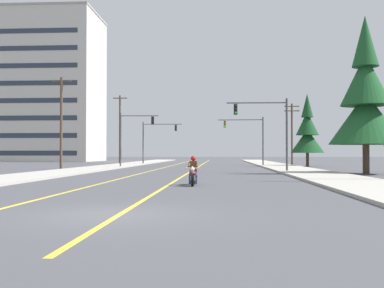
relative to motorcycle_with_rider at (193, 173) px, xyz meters
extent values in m
plane|color=#47474C|center=(-1.52, -11.05, -0.59)|extent=(400.00, 400.00, 0.00)
cube|color=yellow|center=(-1.25, 33.95, -0.58)|extent=(0.16, 100.00, 0.01)
cube|color=yellow|center=(-4.89, 33.95, -0.58)|extent=(0.16, 100.00, 0.01)
cube|color=#ADA89E|center=(8.28, 28.95, -0.52)|extent=(4.40, 110.00, 0.14)
cube|color=#ADA89E|center=(-11.31, 28.95, -0.52)|extent=(4.40, 110.00, 0.14)
cylinder|color=black|center=(0.02, -0.82, -0.27)|extent=(0.13, 0.64, 0.64)
cylinder|color=black|center=(-0.01, 0.72, -0.27)|extent=(0.13, 0.64, 0.64)
cylinder|color=silver|center=(0.02, -0.72, 0.05)|extent=(0.08, 0.33, 0.68)
sphere|color=white|center=(0.02, -0.87, 0.23)|extent=(0.20, 0.20, 0.20)
cylinder|color=silver|center=(0.02, -0.67, 0.28)|extent=(0.70, 0.06, 0.04)
ellipsoid|color=maroon|center=(0.01, -0.17, 0.01)|extent=(0.33, 0.57, 0.28)
cube|color=silver|center=(0.00, -0.05, -0.22)|extent=(0.25, 0.45, 0.24)
cube|color=black|center=(0.00, 0.27, -0.05)|extent=(0.29, 0.53, 0.12)
cube|color=maroon|center=(-0.01, 0.67, 0.03)|extent=(0.21, 0.36, 0.08)
cylinder|color=silver|center=(-0.15, 0.35, -0.29)|extent=(0.09, 0.55, 0.08)
cube|color=brown|center=(0.00, 0.23, 0.33)|extent=(0.37, 0.25, 0.56)
sphere|color=#B21919|center=(0.00, 0.21, 0.74)|extent=(0.26, 0.26, 0.26)
cylinder|color=navy|center=(0.14, 0.09, -0.05)|extent=(0.15, 0.44, 0.30)
cylinder|color=navy|center=(0.16, -0.09, -0.35)|extent=(0.11, 0.16, 0.35)
cylinder|color=brown|center=(0.20, -0.03, 0.43)|extent=(0.11, 0.52, 0.27)
cylinder|color=navy|center=(-0.14, 0.09, -0.05)|extent=(0.15, 0.44, 0.30)
cylinder|color=navy|center=(-0.16, -0.09, -0.35)|extent=(0.11, 0.16, 0.35)
cylinder|color=brown|center=(-0.20, -0.03, 0.43)|extent=(0.11, 0.52, 0.27)
cylinder|color=#47474C|center=(6.93, 16.25, 2.51)|extent=(0.18, 0.18, 6.20)
cylinder|color=#47474C|center=(4.40, 16.20, 5.26)|extent=(5.05, 0.19, 0.11)
cube|color=black|center=(2.63, 16.17, 4.71)|extent=(0.30, 0.24, 0.90)
sphere|color=black|center=(2.64, 16.02, 5.01)|extent=(0.18, 0.18, 0.18)
sphere|color=black|center=(2.64, 16.02, 4.71)|extent=(0.18, 0.18, 0.18)
sphere|color=green|center=(2.64, 16.02, 4.41)|extent=(0.18, 0.18, 0.18)
cylinder|color=#47474C|center=(-9.95, 28.81, 2.51)|extent=(0.18, 0.18, 6.20)
cylinder|color=#47474C|center=(-7.82, 28.91, 5.26)|extent=(4.28, 0.32, 0.11)
cube|color=black|center=(-6.32, 28.98, 4.71)|extent=(0.31, 0.25, 0.90)
sphere|color=black|center=(-6.33, 29.14, 5.01)|extent=(0.18, 0.18, 0.18)
sphere|color=black|center=(-6.33, 29.14, 4.71)|extent=(0.18, 0.18, 0.18)
sphere|color=green|center=(-6.33, 29.14, 4.41)|extent=(0.18, 0.18, 0.18)
cylinder|color=#47474C|center=(6.73, 35.84, 2.51)|extent=(0.18, 0.18, 6.20)
cylinder|color=#47474C|center=(3.90, 35.93, 5.26)|extent=(5.67, 0.30, 0.11)
cube|color=#B79319|center=(1.92, 36.00, 4.71)|extent=(0.31, 0.25, 0.90)
sphere|color=black|center=(1.91, 35.84, 5.01)|extent=(0.18, 0.18, 0.18)
sphere|color=black|center=(1.91, 35.84, 4.71)|extent=(0.18, 0.18, 0.18)
sphere|color=green|center=(1.91, 35.84, 4.41)|extent=(0.18, 0.18, 0.18)
cylinder|color=#47474C|center=(-9.95, 44.08, 2.51)|extent=(0.18, 0.18, 6.20)
cylinder|color=#47474C|center=(-7.12, 44.06, 5.26)|extent=(5.66, 0.14, 0.11)
cube|color=black|center=(-5.14, 44.05, 4.71)|extent=(0.30, 0.24, 0.90)
sphere|color=black|center=(-5.14, 44.21, 5.01)|extent=(0.18, 0.18, 0.18)
sphere|color=black|center=(-5.14, 44.21, 4.71)|extent=(0.18, 0.18, 0.18)
sphere|color=green|center=(-5.14, 44.21, 4.41)|extent=(0.18, 0.18, 0.18)
cylinder|color=#4C3828|center=(-14.54, 22.30, 4.01)|extent=(0.26, 0.26, 9.20)
cube|color=#4C3828|center=(-14.54, 22.30, 8.21)|extent=(2.00, 0.12, 0.12)
cylinder|color=slate|center=(-15.38, 22.30, 8.31)|extent=(0.08, 0.08, 0.12)
cylinder|color=slate|center=(-13.70, 22.30, 8.31)|extent=(0.08, 0.08, 0.12)
cylinder|color=#4C3828|center=(11.56, 43.73, 3.77)|extent=(0.26, 0.26, 8.70)
cube|color=#4C3828|center=(11.56, 43.73, 7.72)|extent=(2.11, 0.12, 0.12)
cylinder|color=slate|center=(10.67, 43.73, 7.82)|extent=(0.08, 0.08, 0.12)
cylinder|color=slate|center=(12.44, 43.73, 7.82)|extent=(0.08, 0.08, 0.12)
cube|color=#4C3828|center=(11.56, 43.73, 7.07)|extent=(2.15, 0.12, 0.12)
cylinder|color=slate|center=(10.66, 43.73, 7.17)|extent=(0.08, 0.08, 0.12)
cylinder|color=slate|center=(12.46, 43.73, 7.17)|extent=(0.08, 0.08, 0.12)
cylinder|color=#4C3828|center=(-13.90, 46.32, 4.60)|extent=(0.26, 0.26, 10.38)
cube|color=#4C3828|center=(-13.90, 46.32, 9.40)|extent=(2.15, 0.12, 0.12)
cylinder|color=slate|center=(-14.80, 46.32, 9.50)|extent=(0.08, 0.08, 0.12)
cylinder|color=slate|center=(-12.99, 46.32, 9.50)|extent=(0.08, 0.08, 0.12)
cylinder|color=#4C3828|center=(12.49, 13.20, 0.55)|extent=(0.51, 0.51, 2.27)
cone|color=#194C23|center=(12.49, 13.20, 3.68)|extent=(5.56, 5.56, 3.98)
cone|color=#194C23|center=(12.49, 13.20, 6.67)|extent=(3.78, 3.78, 3.98)
cone|color=#194C23|center=(12.49, 13.20, 9.65)|extent=(2.00, 2.00, 3.98)
cylinder|color=#4C3828|center=(11.88, 33.75, 0.24)|extent=(0.37, 0.37, 1.64)
cone|color=#14421E|center=(11.88, 33.75, 2.50)|extent=(4.02, 4.02, 2.88)
cone|color=#14421E|center=(11.88, 33.75, 4.66)|extent=(2.73, 2.73, 2.88)
cone|color=#14421E|center=(11.88, 33.75, 6.82)|extent=(1.45, 1.45, 2.88)
cube|color=beige|center=(-34.10, 68.64, 14.14)|extent=(21.28, 15.29, 29.46)
cube|color=#9B978F|center=(-34.10, 68.64, 29.07)|extent=(21.52, 15.53, 0.40)
cube|color=#283342|center=(-34.10, 60.96, 1.05)|extent=(17.87, 0.06, 0.90)
cube|color=#283342|center=(-34.10, 60.96, 4.32)|extent=(17.87, 0.06, 0.90)
cube|color=#283342|center=(-34.10, 60.96, 7.60)|extent=(17.87, 0.06, 0.90)
cube|color=#283342|center=(-34.10, 60.96, 10.87)|extent=(17.87, 0.06, 0.90)
cube|color=#283342|center=(-34.10, 60.96, 14.14)|extent=(17.87, 0.06, 0.90)
cube|color=#283342|center=(-34.10, 60.96, 17.42)|extent=(17.87, 0.06, 0.90)
cube|color=#283342|center=(-34.10, 60.96, 20.69)|extent=(17.87, 0.06, 0.90)
cube|color=#283342|center=(-34.10, 60.96, 23.96)|extent=(17.87, 0.06, 0.90)
camera|label=1|loc=(1.35, -22.86, 1.00)|focal=43.19mm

